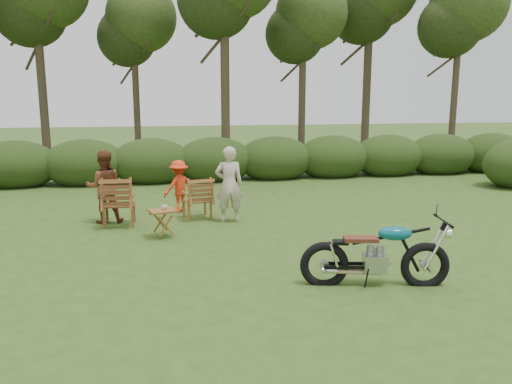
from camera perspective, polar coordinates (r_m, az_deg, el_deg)
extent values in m
plane|color=#2B4617|center=(7.62, 3.10, -9.57)|extent=(80.00, 80.00, 0.00)
cylinder|color=#372D1E|center=(18.42, -23.40, 12.91)|extent=(0.28, 0.28, 7.20)
cylinder|color=#372D1E|center=(19.14, -13.60, 12.02)|extent=(0.24, 0.24, 6.30)
sphere|color=#2A3A15|center=(19.29, -13.87, 17.85)|extent=(2.52, 2.52, 2.52)
cylinder|color=#372D1E|center=(17.11, -3.58, 14.74)|extent=(0.30, 0.30, 7.65)
cylinder|color=#372D1E|center=(18.79, 5.32, 12.58)|extent=(0.26, 0.26, 6.48)
sphere|color=#2A3A15|center=(18.96, 5.43, 18.68)|extent=(2.59, 2.59, 2.59)
cylinder|color=#372D1E|center=(20.87, 12.64, 14.17)|extent=(0.32, 0.32, 7.92)
cylinder|color=#372D1E|center=(20.07, 21.87, 12.26)|extent=(0.24, 0.24, 6.84)
sphere|color=#2A3A15|center=(20.27, 22.32, 18.27)|extent=(2.74, 2.74, 2.74)
ellipsoid|color=#203312|center=(16.60, -25.81, 2.74)|extent=(2.52, 1.68, 1.51)
ellipsoid|color=#203312|center=(16.20, -18.95, 3.07)|extent=(2.52, 1.68, 1.51)
ellipsoid|color=#203312|center=(16.05, -11.86, 3.36)|extent=(2.52, 1.68, 1.51)
ellipsoid|color=#203312|center=(16.15, -4.74, 3.59)|extent=(2.52, 1.68, 1.51)
ellipsoid|color=#203312|center=(16.49, 2.20, 3.77)|extent=(2.52, 1.68, 1.51)
ellipsoid|color=#203312|center=(17.06, 8.77, 3.89)|extent=(2.52, 1.68, 1.51)
ellipsoid|color=#203312|center=(17.83, 14.84, 3.95)|extent=(2.52, 1.68, 1.51)
ellipsoid|color=#203312|center=(18.79, 20.35, 3.97)|extent=(2.52, 1.68, 1.51)
ellipsoid|color=#203312|center=(19.90, 25.29, 3.96)|extent=(2.52, 1.68, 1.51)
imported|color=beige|center=(9.69, -10.43, -1.69)|extent=(0.15, 0.15, 0.09)
imported|color=#C2B1A0|center=(10.84, -3.06, -3.36)|extent=(0.61, 0.42, 1.63)
imported|color=brown|center=(11.22, -16.74, -3.33)|extent=(0.80, 0.64, 1.55)
imported|color=red|center=(11.83, -8.71, -2.26)|extent=(0.91, 0.79, 1.22)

